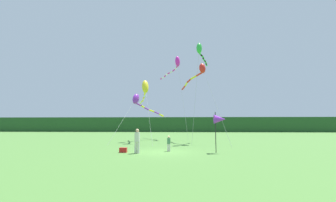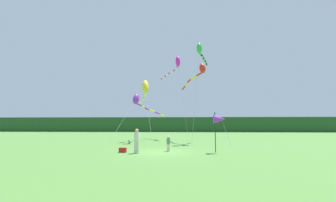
% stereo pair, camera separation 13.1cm
% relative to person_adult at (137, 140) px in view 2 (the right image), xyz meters
% --- Properties ---
extents(ground_plane, '(120.00, 120.00, 0.00)m').
position_rel_person_adult_xyz_m(ground_plane, '(1.95, 0.91, -1.02)').
color(ground_plane, '#477533').
extents(distant_treeline, '(108.00, 2.17, 4.15)m').
position_rel_person_adult_xyz_m(distant_treeline, '(1.95, 45.91, 1.06)').
color(distant_treeline, '#234C23').
rests_on(distant_treeline, ground).
extents(person_adult, '(0.40, 0.40, 1.82)m').
position_rel_person_adult_xyz_m(person_adult, '(0.00, 0.00, 0.00)').
color(person_adult, silver).
rests_on(person_adult, ground).
extents(person_child, '(0.27, 0.27, 1.24)m').
position_rel_person_adult_xyz_m(person_child, '(2.32, 1.33, -0.33)').
color(person_child, silver).
rests_on(person_child, ground).
extents(cooler_box, '(0.56, 0.33, 0.37)m').
position_rel_person_adult_xyz_m(cooler_box, '(-1.15, 0.40, -0.83)').
color(cooler_box, red).
rests_on(cooler_box, ground).
extents(banner_flag_pole, '(0.90, 0.70, 3.12)m').
position_rel_person_adult_xyz_m(banner_flag_pole, '(6.33, 0.72, 1.52)').
color(banner_flag_pole, black).
rests_on(banner_flag_pole, ground).
extents(kite_red, '(4.70, 8.73, 9.46)m').
position_rel_person_adult_xyz_m(kite_red, '(5.59, 9.38, 7.45)').
color(kite_red, '#B2B2B2').
rests_on(kite_red, ground).
extents(kite_purple, '(5.11, 10.44, 6.24)m').
position_rel_person_adult_xyz_m(kite_purple, '(-2.07, 11.40, 4.10)').
color(kite_purple, '#B2B2B2').
rests_on(kite_purple, ground).
extents(kite_magenta, '(4.53, 7.07, 12.58)m').
position_rel_person_adult_xyz_m(kite_magenta, '(2.62, 16.36, 10.40)').
color(kite_magenta, '#B2B2B2').
rests_on(kite_magenta, ground).
extents(kite_green, '(2.50, 5.57, 12.00)m').
position_rel_person_adult_xyz_m(kite_green, '(5.69, 9.28, 10.08)').
color(kite_green, '#B2B2B2').
rests_on(kite_green, ground).
extents(kite_yellow, '(3.14, 9.18, 7.69)m').
position_rel_person_adult_xyz_m(kite_yellow, '(-1.09, 9.90, 5.49)').
color(kite_yellow, '#B2B2B2').
rests_on(kite_yellow, ground).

